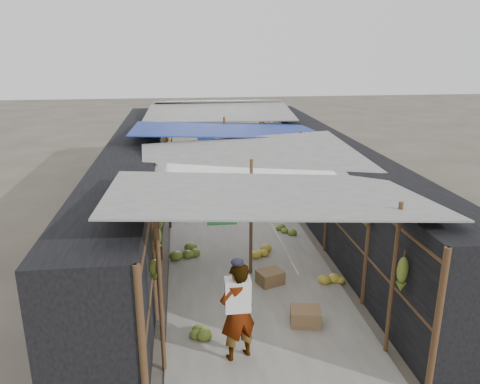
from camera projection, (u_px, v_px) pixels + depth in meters
name	position (u px, v px, depth m)	size (l,w,h in m)	color
ground	(278.00, 360.00, 7.50)	(80.00, 80.00, 0.00)	#6B6356
aisle_slab	(233.00, 218.00, 13.65)	(3.60, 16.00, 0.02)	#9E998E
stall_left	(136.00, 184.00, 12.98)	(1.40, 15.00, 2.30)	black
stall_right	(325.00, 177.00, 13.63)	(1.40, 15.00, 2.30)	black
crate_near	(305.00, 317.00, 8.40)	(0.53, 0.43, 0.32)	#8A6346
crate_mid	(270.00, 278.00, 9.84)	(0.51, 0.41, 0.31)	#8A6346
crate_back	(212.00, 173.00, 17.88)	(0.49, 0.40, 0.31)	#8A6346
black_basin	(283.00, 203.00, 14.70)	(0.62, 0.62, 0.19)	black
vendor_elderly	(238.00, 312.00, 7.31)	(0.61, 0.40, 1.68)	silver
shopper_blue	(224.00, 178.00, 14.99)	(0.75, 0.58, 1.54)	#2031A0
vendor_seated	(277.00, 202.00, 13.90)	(0.50, 0.29, 0.78)	#524D47
market_canopy	(232.00, 135.00, 13.26)	(5.62, 15.20, 2.77)	brown
hanging_bananas	(230.00, 160.00, 13.52)	(3.96, 13.81, 0.87)	olive
floor_bananas	(241.00, 217.00, 13.35)	(3.82, 11.22, 0.34)	gold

